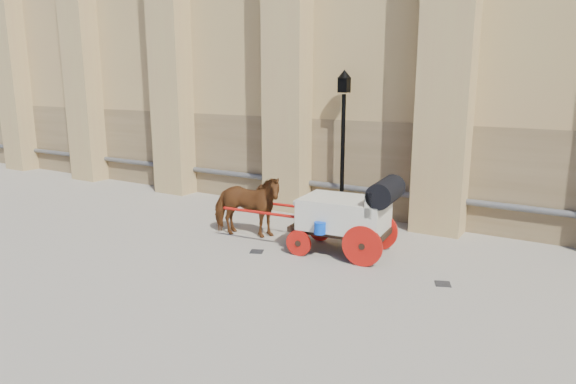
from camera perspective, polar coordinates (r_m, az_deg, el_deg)
The scene contains 6 objects.
ground at distance 13.76m, azimuth -4.37°, elevation -5.58°, with size 90.00×90.00×0.00m, color gray.
horse at distance 14.03m, azimuth -4.65°, elevation -1.52°, with size 0.94×2.07×1.75m, color brown.
carriage at distance 12.61m, azimuth 6.89°, elevation -2.28°, with size 4.60×1.73×1.98m.
street_lamp at distance 15.73m, azimuth 6.12°, elevation 5.70°, with size 0.42×0.42×4.52m.
drain_grate_near at distance 13.01m, azimuth -3.51°, elevation -6.62°, with size 0.32×0.32×0.01m, color black.
drain_grate_far at distance 11.53m, azimuth 16.82°, elevation -9.74°, with size 0.32×0.32×0.01m, color black.
Camera 1 is at (7.69, -10.58, 4.27)m, focal length 32.00 mm.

